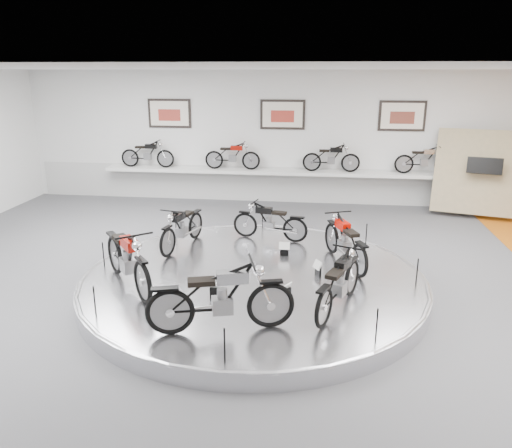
# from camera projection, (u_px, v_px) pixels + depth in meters

# --- Properties ---
(floor) EXTENTS (16.00, 16.00, 0.00)m
(floor) POSITION_uv_depth(u_px,v_px,m) (251.00, 296.00, 9.16)
(floor) COLOR #4F4F52
(floor) RESTS_ON ground
(ceiling) EXTENTS (16.00, 16.00, 0.00)m
(ceiling) POSITION_uv_depth(u_px,v_px,m) (251.00, 69.00, 7.98)
(ceiling) COLOR white
(ceiling) RESTS_ON wall_back
(wall_back) EXTENTS (16.00, 0.00, 16.00)m
(wall_back) POSITION_uv_depth(u_px,v_px,m) (282.00, 138.00, 15.21)
(wall_back) COLOR white
(wall_back) RESTS_ON floor
(dado_band) EXTENTS (15.68, 0.04, 1.10)m
(dado_band) POSITION_uv_depth(u_px,v_px,m) (282.00, 184.00, 15.62)
(dado_band) COLOR #BCBCBA
(dado_band) RESTS_ON floor
(display_platform) EXTENTS (6.40, 6.40, 0.30)m
(display_platform) POSITION_uv_depth(u_px,v_px,m) (253.00, 282.00, 9.40)
(display_platform) COLOR silver
(display_platform) RESTS_ON floor
(platform_rim) EXTENTS (6.40, 6.40, 0.10)m
(platform_rim) POSITION_uv_depth(u_px,v_px,m) (253.00, 276.00, 9.37)
(platform_rim) COLOR #B2B2BA
(platform_rim) RESTS_ON display_platform
(shelf) EXTENTS (11.00, 0.55, 0.10)m
(shelf) POSITION_uv_depth(u_px,v_px,m) (281.00, 172.00, 15.22)
(shelf) COLOR silver
(shelf) RESTS_ON wall_back
(poster_left) EXTENTS (1.35, 0.06, 0.88)m
(poster_left) POSITION_uv_depth(u_px,v_px,m) (169.00, 113.00, 15.39)
(poster_left) COLOR white
(poster_left) RESTS_ON wall_back
(poster_center) EXTENTS (1.35, 0.06, 0.88)m
(poster_center) POSITION_uv_depth(u_px,v_px,m) (283.00, 115.00, 14.96)
(poster_center) COLOR white
(poster_center) RESTS_ON wall_back
(poster_right) EXTENTS (1.35, 0.06, 0.88)m
(poster_right) POSITION_uv_depth(u_px,v_px,m) (402.00, 116.00, 14.54)
(poster_right) COLOR white
(poster_right) RESTS_ON wall_back
(display_panel) EXTENTS (2.56, 1.52, 2.30)m
(display_panel) POSITION_uv_depth(u_px,v_px,m) (480.00, 172.00, 13.89)
(display_panel) COLOR tan
(display_panel) RESTS_ON floor
(shelf_bike_a) EXTENTS (1.22, 0.43, 0.73)m
(shelf_bike_a) POSITION_uv_depth(u_px,v_px,m) (148.00, 156.00, 15.60)
(shelf_bike_a) COLOR black
(shelf_bike_a) RESTS_ON shelf
(shelf_bike_b) EXTENTS (1.22, 0.43, 0.73)m
(shelf_bike_b) POSITION_uv_depth(u_px,v_px,m) (232.00, 157.00, 15.28)
(shelf_bike_b) COLOR maroon
(shelf_bike_b) RESTS_ON shelf
(shelf_bike_c) EXTENTS (1.22, 0.43, 0.73)m
(shelf_bike_c) POSITION_uv_depth(u_px,v_px,m) (331.00, 160.00, 14.91)
(shelf_bike_c) COLOR black
(shelf_bike_c) RESTS_ON shelf
(shelf_bike_d) EXTENTS (1.22, 0.43, 0.73)m
(shelf_bike_d) POSITION_uv_depth(u_px,v_px,m) (424.00, 162.00, 14.58)
(shelf_bike_d) COLOR #B0B1B5
(shelf_bike_d) RESTS_ON shelf
(bike_a) EXTENTS (1.16, 1.76, 0.97)m
(bike_a) POSITION_uv_depth(u_px,v_px,m) (345.00, 241.00, 9.75)
(bike_a) COLOR #C50900
(bike_a) RESTS_ON display_platform
(bike_b) EXTENTS (1.56, 0.81, 0.87)m
(bike_b) POSITION_uv_depth(u_px,v_px,m) (270.00, 221.00, 11.19)
(bike_b) COLOR black
(bike_b) RESTS_ON display_platform
(bike_c) EXTENTS (0.89, 1.67, 0.93)m
(bike_c) POSITION_uv_depth(u_px,v_px,m) (182.00, 227.00, 10.70)
(bike_c) COLOR black
(bike_c) RESTS_ON display_platform
(bike_d) EXTENTS (1.71, 1.88, 1.11)m
(bike_d) POSITION_uv_depth(u_px,v_px,m) (127.00, 258.00, 8.68)
(bike_d) COLOR maroon
(bike_d) RESTS_ON display_platform
(bike_e) EXTENTS (1.95, 1.13, 1.09)m
(bike_e) POSITION_uv_depth(u_px,v_px,m) (221.00, 297.00, 7.20)
(bike_e) COLOR #B0B1B5
(bike_e) RESTS_ON display_platform
(bike_f) EXTENTS (1.12, 1.71, 0.95)m
(bike_f) POSITION_uv_depth(u_px,v_px,m) (339.00, 282.00, 7.87)
(bike_f) COLOR black
(bike_f) RESTS_ON display_platform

